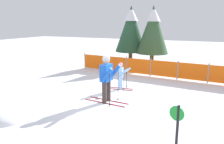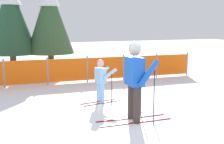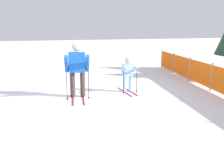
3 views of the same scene
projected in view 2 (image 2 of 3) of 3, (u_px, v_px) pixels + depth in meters
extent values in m
plane|color=white|center=(135.00, 118.00, 6.59)|extent=(60.00, 60.00, 0.00)
cube|color=maroon|center=(131.00, 118.00, 6.58)|extent=(1.71, 0.17, 0.02)
cube|color=maroon|center=(137.00, 122.00, 6.27)|extent=(1.71, 0.17, 0.02)
cylinder|color=#3F332D|center=(131.00, 101.00, 6.51)|extent=(0.16, 0.16, 0.81)
cylinder|color=#3F332D|center=(137.00, 105.00, 6.21)|extent=(0.16, 0.16, 0.81)
cube|color=blue|center=(134.00, 71.00, 6.24)|extent=(0.33, 0.53, 0.63)
cylinder|color=blue|center=(137.00, 69.00, 6.60)|extent=(0.50, 0.16, 0.60)
cylinder|color=blue|center=(149.00, 73.00, 6.01)|extent=(0.50, 0.16, 0.60)
sphere|color=#D8AD8C|center=(135.00, 50.00, 6.16)|extent=(0.27, 0.27, 0.27)
sphere|color=silver|center=(135.00, 48.00, 6.15)|extent=(0.28, 0.28, 0.28)
cylinder|color=black|center=(141.00, 90.00, 6.74)|extent=(0.02, 0.02, 1.26)
cylinder|color=black|center=(141.00, 112.00, 6.83)|extent=(0.07, 0.07, 0.01)
cylinder|color=black|center=(154.00, 96.00, 6.12)|extent=(0.02, 0.02, 1.26)
cylinder|color=black|center=(153.00, 121.00, 6.21)|extent=(0.07, 0.07, 0.01)
cube|color=maroon|center=(99.00, 101.00, 8.04)|extent=(1.15, 0.20, 0.02)
cube|color=maroon|center=(103.00, 103.00, 7.85)|extent=(1.15, 0.20, 0.02)
cylinder|color=#8CBFF2|center=(99.00, 92.00, 7.99)|extent=(0.11, 0.11, 0.55)
cylinder|color=#8CBFF2|center=(102.00, 93.00, 7.81)|extent=(0.11, 0.11, 0.55)
cube|color=#8CBFF2|center=(100.00, 75.00, 7.82)|extent=(0.24, 0.36, 0.42)
cylinder|color=#8CBFF2|center=(103.00, 72.00, 8.08)|extent=(0.43, 0.14, 0.29)
cylinder|color=#8CBFF2|center=(110.00, 74.00, 7.73)|extent=(0.43, 0.14, 0.29)
sphere|color=#D8AD8C|center=(100.00, 64.00, 7.77)|extent=(0.18, 0.18, 0.18)
sphere|color=pink|center=(100.00, 63.00, 7.76)|extent=(0.19, 0.19, 0.19)
cylinder|color=black|center=(103.00, 85.00, 8.20)|extent=(0.02, 0.02, 0.85)
cylinder|color=black|center=(103.00, 97.00, 8.26)|extent=(0.07, 0.07, 0.01)
cylinder|color=black|center=(112.00, 89.00, 7.78)|extent=(0.02, 0.02, 0.85)
cylinder|color=black|center=(112.00, 101.00, 7.84)|extent=(0.07, 0.07, 0.01)
cylinder|color=gray|center=(4.00, 73.00, 9.76)|extent=(0.06, 0.06, 1.02)
cylinder|color=gray|center=(48.00, 71.00, 10.26)|extent=(0.06, 0.06, 1.02)
cylinder|color=gray|center=(87.00, 69.00, 10.75)|extent=(0.06, 0.06, 1.02)
cylinder|color=gray|center=(123.00, 67.00, 11.24)|extent=(0.06, 0.06, 1.02)
cylinder|color=gray|center=(157.00, 65.00, 11.73)|extent=(0.06, 0.06, 1.02)
cylinder|color=gray|center=(187.00, 64.00, 12.23)|extent=(0.06, 0.06, 1.02)
cube|color=#F96010|center=(26.00, 72.00, 10.01)|extent=(1.49, 0.13, 0.85)
cube|color=#F96010|center=(68.00, 70.00, 10.50)|extent=(1.49, 0.13, 0.85)
cube|color=#F96010|center=(106.00, 68.00, 10.99)|extent=(1.49, 0.13, 0.85)
cube|color=#F96010|center=(140.00, 66.00, 11.49)|extent=(1.49, 0.13, 0.85)
cube|color=#F96010|center=(172.00, 65.00, 11.98)|extent=(1.49, 0.13, 0.85)
cylinder|color=#4C3823|center=(51.00, 62.00, 13.30)|extent=(0.28, 0.28, 0.86)
cone|color=#315534|center=(50.00, 19.00, 12.97)|extent=(2.20, 2.20, 3.22)
cylinder|color=#4C3823|center=(13.00, 63.00, 12.89)|extent=(0.28, 0.28, 0.87)
cone|color=#234C32|center=(11.00, 18.00, 12.55)|extent=(2.23, 2.23, 3.26)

